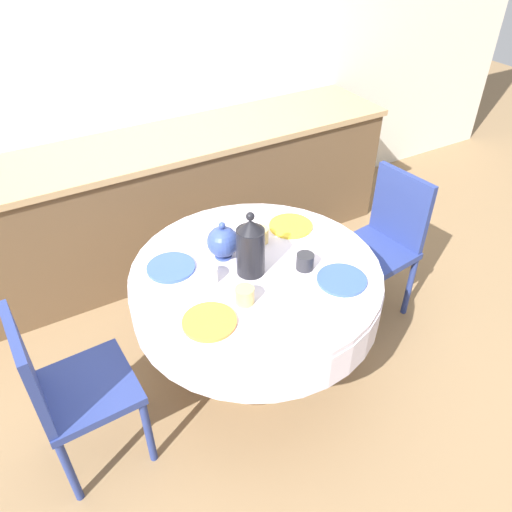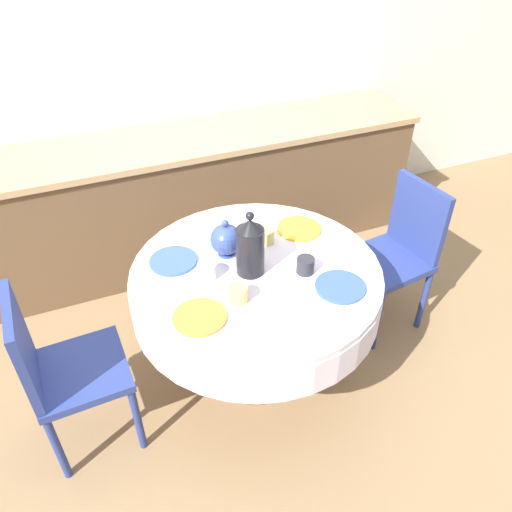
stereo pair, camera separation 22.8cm
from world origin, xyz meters
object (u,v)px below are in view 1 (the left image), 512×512
Objects in this scene: chair_right at (66,387)px; coffee_carafe at (251,247)px; chair_left at (383,239)px; teapot at (223,242)px.

chair_right is 2.78× the size of coffee_carafe.
coffee_carafe reaches higher than chair_right.
chair_right is at bearing 87.61° from chair_left.
chair_right is at bearing -177.70° from coffee_carafe.
coffee_carafe is at bearing 89.88° from chair_left.
chair_right is (-1.86, -0.15, 0.00)m from chair_left.
chair_left is 1.00× the size of chair_right.
coffee_carafe reaches higher than chair_left.
chair_right is 4.31× the size of teapot.
coffee_carafe reaches higher than teapot.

